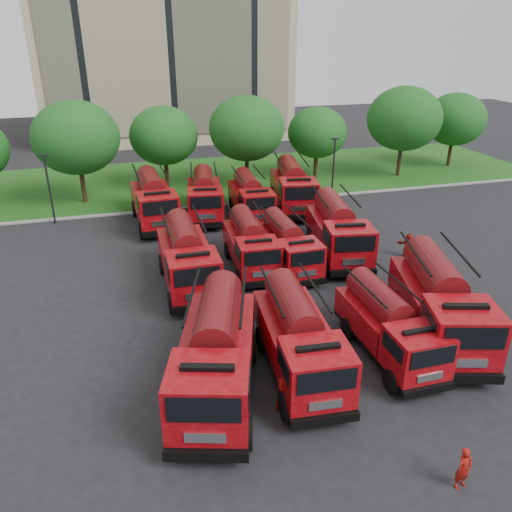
{
  "coord_description": "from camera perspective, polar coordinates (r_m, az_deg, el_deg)",
  "views": [
    {
      "loc": [
        -4.87,
        -20.0,
        13.08
      ],
      "look_at": [
        1.7,
        3.83,
        1.8
      ],
      "focal_mm": 35.0,
      "sensor_mm": 36.0,
      "label": 1
    }
  ],
  "objects": [
    {
      "name": "ground",
      "position": [
        24.39,
        -1.48,
        -7.92
      ],
      "size": [
        140.0,
        140.0,
        0.0
      ],
      "primitive_type": "plane",
      "color": "black",
      "rests_on": "ground"
    },
    {
      "name": "tree_5",
      "position": [
        47.83,
        7.01,
        13.83
      ],
      "size": [
        5.46,
        5.46,
        6.68
      ],
      "color": "#382314",
      "rests_on": "ground"
    },
    {
      "name": "fire_truck_0",
      "position": [
        19.45,
        -4.57,
        -10.97
      ],
      "size": [
        4.86,
        8.36,
        3.61
      ],
      "rotation": [
        0.0,
        0.0,
        -0.29
      ],
      "color": "black",
      "rests_on": "ground"
    },
    {
      "name": "curb",
      "position": [
        40.37,
        -7.69,
        5.5
      ],
      "size": [
        70.0,
        0.3,
        0.14
      ],
      "primitive_type": "cube",
      "color": "gray",
      "rests_on": "ground"
    },
    {
      "name": "fire_truck_1",
      "position": [
        20.57,
        4.91,
        -9.33
      ],
      "size": [
        3.09,
        7.39,
        3.29
      ],
      "rotation": [
        0.0,
        0.0,
        -0.08
      ],
      "color": "black",
      "rests_on": "ground"
    },
    {
      "name": "tree_6",
      "position": [
        49.91,
        16.59,
        14.81
      ],
      "size": [
        6.89,
        6.89,
        8.42
      ],
      "color": "#382314",
      "rests_on": "ground"
    },
    {
      "name": "tree_7",
      "position": [
        55.54,
        21.81,
        14.3
      ],
      "size": [
        6.05,
        6.05,
        7.39
      ],
      "color": "#382314",
      "rests_on": "ground"
    },
    {
      "name": "fire_truck_2",
      "position": [
        22.36,
        14.89,
        -7.66
      ],
      "size": [
        2.45,
        6.5,
        2.94
      ],
      "rotation": [
        0.0,
        0.0,
        0.01
      ],
      "color": "black",
      "rests_on": "ground"
    },
    {
      "name": "fire_truck_9",
      "position": [
        38.02,
        -5.88,
        6.91
      ],
      "size": [
        3.49,
        7.52,
        3.3
      ],
      "rotation": [
        0.0,
        0.0,
        -0.14
      ],
      "color": "black",
      "rests_on": "ground"
    },
    {
      "name": "fire_truck_4",
      "position": [
        27.48,
        -7.9,
        -0.13
      ],
      "size": [
        2.79,
        7.54,
        3.42
      ],
      "rotation": [
        0.0,
        0.0,
        0.0
      ],
      "color": "black",
      "rests_on": "ground"
    },
    {
      "name": "firefighter_3",
      "position": [
        28.1,
        19.8,
        -4.82
      ],
      "size": [
        1.2,
        0.63,
        1.85
      ],
      "primitive_type": "imported",
      "rotation": [
        0.0,
        0.0,
        3.15
      ],
      "color": "black",
      "rests_on": "ground"
    },
    {
      "name": "lamp_post_0",
      "position": [
        38.91,
        -22.61,
        7.46
      ],
      "size": [
        0.6,
        0.25,
        5.11
      ],
      "color": "black",
      "rests_on": "ground"
    },
    {
      "name": "fire_truck_3",
      "position": [
        24.12,
        20.21,
        -4.93
      ],
      "size": [
        4.85,
        8.43,
        3.64
      ],
      "rotation": [
        0.0,
        0.0,
        -0.28
      ],
      "color": "black",
      "rests_on": "ground"
    },
    {
      "name": "firefighter_0",
      "position": [
        18.4,
        22.26,
        -23.16
      ],
      "size": [
        0.63,
        0.51,
        1.51
      ],
      "primitive_type": "imported",
      "rotation": [
        0.0,
        0.0,
        0.22
      ],
      "color": "maroon",
      "rests_on": "ground"
    },
    {
      "name": "firefighter_4",
      "position": [
        23.91,
        -1.65,
        -8.66
      ],
      "size": [
        0.94,
        1.01,
        1.72
      ],
      "primitive_type": "imported",
      "rotation": [
        0.0,
        0.0,
        2.2
      ],
      "color": "black",
      "rests_on": "ground"
    },
    {
      "name": "fire_truck_10",
      "position": [
        37.76,
        -0.64,
        6.78
      ],
      "size": [
        2.78,
        6.98,
        3.13
      ],
      "rotation": [
        0.0,
        0.0,
        -0.05
      ],
      "color": "black",
      "rests_on": "ground"
    },
    {
      "name": "fire_truck_6",
      "position": [
        29.45,
        3.64,
        1.25
      ],
      "size": [
        2.47,
        6.47,
        2.92
      ],
      "rotation": [
        0.0,
        0.0,
        0.02
      ],
      "color": "black",
      "rests_on": "ground"
    },
    {
      "name": "fire_truck_5",
      "position": [
        29.43,
        -0.68,
        1.41
      ],
      "size": [
        2.72,
        6.79,
        3.04
      ],
      "rotation": [
        0.0,
        0.0,
        -0.05
      ],
      "color": "black",
      "rests_on": "ground"
    },
    {
      "name": "fire_truck_7",
      "position": [
        31.33,
        9.31,
        3.0
      ],
      "size": [
        3.87,
        7.99,
        3.49
      ],
      "rotation": [
        0.0,
        0.0,
        -0.17
      ],
      "color": "black",
      "rests_on": "ground"
    },
    {
      "name": "fire_truck_8",
      "position": [
        37.13,
        -11.62,
        6.29
      ],
      "size": [
        3.14,
        7.88,
        3.53
      ],
      "rotation": [
        0.0,
        0.0,
        0.05
      ],
      "color": "black",
      "rests_on": "ground"
    },
    {
      "name": "fire_truck_11",
      "position": [
        39.6,
        4.21,
        7.92
      ],
      "size": [
        4.07,
        8.25,
        3.6
      ],
      "rotation": [
        0.0,
        0.0,
        -0.18
      ],
      "color": "black",
      "rests_on": "ground"
    },
    {
      "name": "tree_4",
      "position": [
        44.57,
        -1.08,
        14.36
      ],
      "size": [
        6.55,
        6.55,
        8.01
      ],
      "color": "#382314",
      "rests_on": "ground"
    },
    {
      "name": "lawn",
      "position": [
        48.06,
        -9.12,
        8.5
      ],
      "size": [
        70.0,
        16.0,
        0.12
      ],
      "primitive_type": "cube",
      "color": "#164C14",
      "rests_on": "ground"
    },
    {
      "name": "apartment_building",
      "position": [
        68.29,
        -10.53,
        23.67
      ],
      "size": [
        30.0,
        14.18,
        25.0
      ],
      "color": "#BCAB8C",
      "rests_on": "ground"
    },
    {
      "name": "tree_3",
      "position": [
        44.96,
        -10.49,
        13.37
      ],
      "size": [
        5.88,
        5.88,
        7.19
      ],
      "color": "#382314",
      "rests_on": "ground"
    },
    {
      "name": "lamp_post_1",
      "position": [
        42.1,
        8.85,
        10.24
      ],
      "size": [
        0.6,
        0.25,
        5.11
      ],
      "color": "black",
      "rests_on": "ground"
    },
    {
      "name": "firefighter_5",
      "position": [
        32.84,
        16.82,
        -0.06
      ],
      "size": [
        1.53,
        1.3,
        1.54
      ],
      "primitive_type": "imported",
      "rotation": [
        0.0,
        0.0,
        2.55
      ],
      "color": "maroon",
      "rests_on": "ground"
    },
    {
      "name": "firefighter_1",
      "position": [
        19.78,
        3.54,
        -16.94
      ],
      "size": [
        0.96,
        0.56,
        1.93
      ],
      "primitive_type": "imported",
      "rotation": [
        0.0,
        0.0,
        0.05
      ],
      "color": "maroon",
      "rests_on": "ground"
    },
    {
      "name": "tree_2",
      "position": [
        42.33,
        -19.88,
        12.6
      ],
      "size": [
        6.72,
        6.72,
        8.22
      ],
      "color": "#382314",
      "rests_on": "ground"
    }
  ]
}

